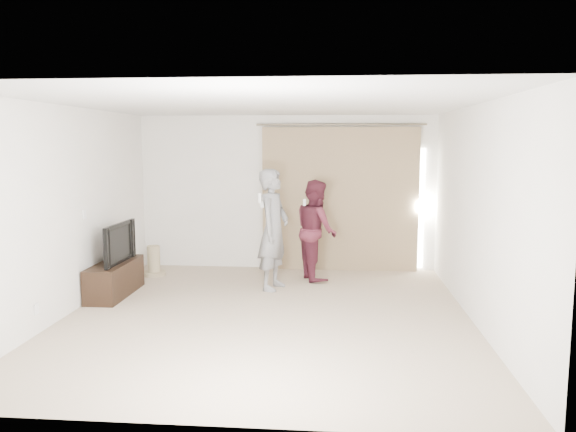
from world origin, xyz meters
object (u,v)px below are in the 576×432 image
Objects in this scene: person_woman at (316,230)px; tv_console at (115,279)px; tv at (113,243)px; person_man at (273,229)px.

tv_console is at bearing -156.53° from person_woman.
tv is 0.62× the size of person_woman.
tv_console is 3.10m from person_woman.
tv_console is at bearing -165.97° from person_man.
person_man reaches higher than tv_console.
person_man is at bearing -74.36° from tv.
tv is at bearing -156.53° from person_woman.
tv is 3.05m from person_woman.
tv is 2.27m from person_man.
person_woman is (2.80, 1.21, 0.04)m from tv.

